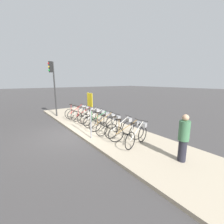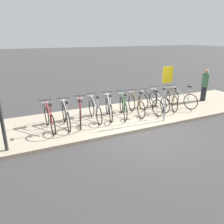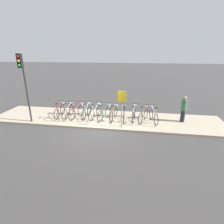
% 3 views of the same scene
% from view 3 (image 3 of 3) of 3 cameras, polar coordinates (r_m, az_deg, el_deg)
% --- Properties ---
extents(ground_plane, '(120.00, 120.00, 0.00)m').
position_cam_3_polar(ground_plane, '(9.93, -3.91, -5.92)').
color(ground_plane, '#423F3F').
extents(sidewalk, '(14.60, 3.14, 0.12)m').
position_cam_3_polar(sidewalk, '(11.32, -2.16, -2.31)').
color(sidewalk, '#B7A88E').
rests_on(sidewalk, ground_plane).
extents(parked_bicycle_0, '(0.46, 1.69, 1.04)m').
position_cam_3_polar(parked_bicycle_0, '(11.93, -16.60, 0.64)').
color(parked_bicycle_0, black).
rests_on(parked_bicycle_0, sidewalk).
extents(parked_bicycle_1, '(0.46, 1.69, 1.04)m').
position_cam_3_polar(parked_bicycle_1, '(11.69, -13.94, 0.51)').
color(parked_bicycle_1, black).
rests_on(parked_bicycle_1, sidewalk).
extents(parked_bicycle_2, '(0.64, 1.62, 1.04)m').
position_cam_3_polar(parked_bicycle_2, '(11.53, -11.23, 0.44)').
color(parked_bicycle_2, black).
rests_on(parked_bicycle_2, sidewalk).
extents(parked_bicycle_3, '(0.46, 1.69, 1.04)m').
position_cam_3_polar(parked_bicycle_3, '(11.45, -8.16, 0.49)').
color(parked_bicycle_3, black).
rests_on(parked_bicycle_3, sidewalk).
extents(parked_bicycle_4, '(0.60, 1.63, 1.04)m').
position_cam_3_polar(parked_bicycle_4, '(11.28, -5.24, 0.32)').
color(parked_bicycle_4, black).
rests_on(parked_bicycle_4, sidewalk).
extents(parked_bicycle_5, '(0.66, 1.61, 1.04)m').
position_cam_3_polar(parked_bicycle_5, '(11.07, -2.32, 0.01)').
color(parked_bicycle_5, black).
rests_on(parked_bicycle_5, sidewalk).
extents(parked_bicycle_6, '(0.46, 1.68, 1.04)m').
position_cam_3_polar(parked_bicycle_6, '(10.96, 0.66, -0.18)').
color(parked_bicycle_6, black).
rests_on(parked_bicycle_6, sidewalk).
extents(parked_bicycle_7, '(0.46, 1.69, 1.04)m').
position_cam_3_polar(parked_bicycle_7, '(10.83, 3.94, -0.46)').
color(parked_bicycle_7, black).
rests_on(parked_bicycle_7, sidewalk).
extents(parked_bicycle_8, '(0.46, 1.69, 1.04)m').
position_cam_3_polar(parked_bicycle_8, '(10.97, 7.15, -0.31)').
color(parked_bicycle_8, black).
rests_on(parked_bicycle_8, sidewalk).
extents(parked_bicycle_9, '(0.69, 1.60, 1.04)m').
position_cam_3_polar(parked_bicycle_9, '(10.87, 10.34, -0.66)').
color(parked_bicycle_9, black).
rests_on(parked_bicycle_9, sidewalk).
extents(parked_bicycle_10, '(0.56, 1.65, 1.04)m').
position_cam_3_polar(parked_bicycle_10, '(10.92, 13.28, -0.79)').
color(parked_bicycle_10, black).
rests_on(parked_bicycle_10, sidewalk).
extents(pedestrian, '(0.34, 0.34, 1.59)m').
position_cam_3_polar(pedestrian, '(11.31, 22.35, 0.99)').
color(pedestrian, '#23232D').
rests_on(pedestrian, sidewalk).
extents(traffic_light, '(0.24, 0.40, 3.98)m').
position_cam_3_polar(traffic_light, '(11.16, -27.06, 10.74)').
color(traffic_light, '#2D2D2D').
rests_on(traffic_light, sidewalk).
extents(sign_post, '(0.44, 0.07, 2.10)m').
position_cam_3_polar(sign_post, '(9.46, 3.22, 2.89)').
color(sign_post, '#99999E').
rests_on(sign_post, sidewalk).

